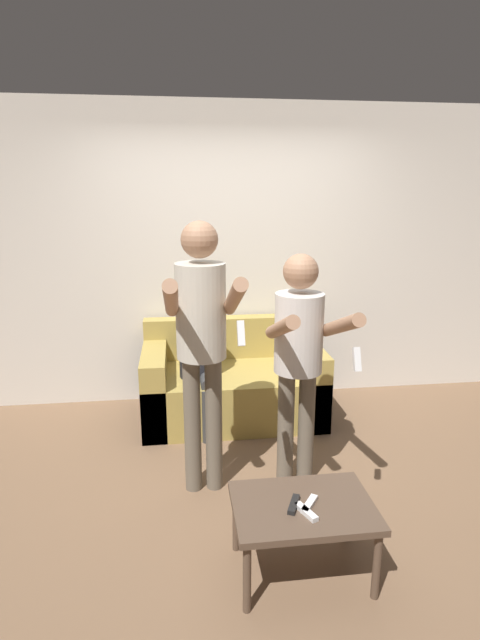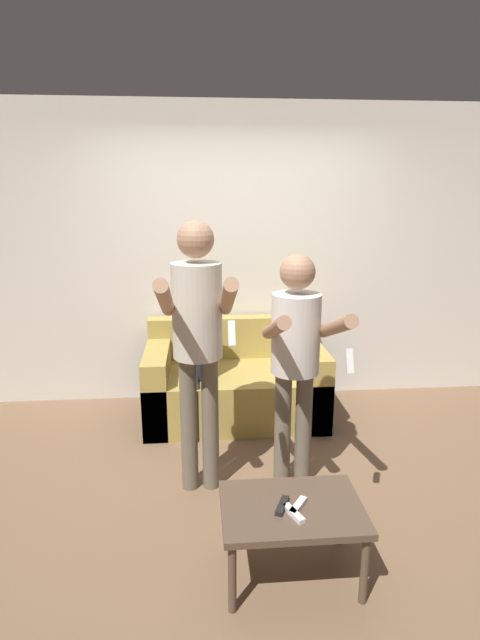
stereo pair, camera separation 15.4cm
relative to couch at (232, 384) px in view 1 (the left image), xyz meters
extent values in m
plane|color=brown|center=(0.04, -1.10, -0.28)|extent=(14.00, 14.00, 0.00)
cube|color=silver|center=(0.04, 0.48, 1.07)|extent=(6.40, 0.06, 2.70)
cube|color=#AD9347|center=(0.00, -0.04, -0.07)|extent=(1.53, 0.89, 0.44)
cube|color=#AD9347|center=(0.00, 0.33, 0.34)|extent=(1.53, 0.16, 0.38)
cube|color=#AD9347|center=(-0.66, -0.04, 0.04)|extent=(0.20, 0.89, 0.64)
cube|color=#AD9347|center=(0.66, -0.04, 0.04)|extent=(0.20, 0.89, 0.64)
cylinder|color=#6B6051|center=(-0.38, -1.10, 0.18)|extent=(0.11, 0.11, 0.93)
cylinder|color=#6B6051|center=(-0.24, -1.10, 0.18)|extent=(0.11, 0.11, 0.93)
cylinder|color=beige|center=(-0.31, -1.10, 0.94)|extent=(0.31, 0.31, 0.59)
sphere|color=#A87A5B|center=(-0.31, -1.10, 1.38)|extent=(0.22, 0.22, 0.22)
cylinder|color=#A87A5B|center=(-0.49, -1.38, 1.08)|extent=(0.08, 0.59, 0.33)
cylinder|color=#A87A5B|center=(-0.14, -1.38, 1.08)|extent=(0.08, 0.59, 0.33)
cube|color=white|center=(-0.14, -1.66, 0.95)|extent=(0.04, 0.08, 0.13)
cylinder|color=#6B6051|center=(0.24, -1.10, 0.12)|extent=(0.11, 0.11, 0.80)
cylinder|color=#6B6051|center=(0.38, -1.10, 0.12)|extent=(0.11, 0.11, 0.80)
cylinder|color=silver|center=(0.31, -1.10, 0.78)|extent=(0.31, 0.31, 0.51)
sphere|color=#A87A5B|center=(0.31, -1.10, 1.17)|extent=(0.22, 0.22, 0.22)
cylinder|color=#A87A5B|center=(0.13, -1.38, 0.90)|extent=(0.08, 0.60, 0.29)
cylinder|color=#A87A5B|center=(0.49, -1.38, 0.90)|extent=(0.08, 0.60, 0.29)
cube|color=white|center=(0.49, -1.66, 0.79)|extent=(0.04, 0.07, 0.13)
cylinder|color=#383838|center=(-0.37, -0.46, -0.07)|extent=(0.11, 0.11, 0.44)
cylinder|color=#383838|center=(-0.24, -0.46, -0.07)|extent=(0.11, 0.11, 0.44)
cylinder|color=#383838|center=(-0.37, -0.30, 0.18)|extent=(0.11, 0.32, 0.11)
cylinder|color=#383838|center=(-0.24, -0.30, 0.18)|extent=(0.11, 0.32, 0.11)
cylinder|color=#232328|center=(-0.30, -0.14, 0.40)|extent=(0.30, 0.30, 0.50)
sphere|color=brown|center=(-0.30, -0.14, 0.78)|extent=(0.22, 0.22, 0.22)
cube|color=brown|center=(0.15, -1.94, 0.10)|extent=(0.72, 0.51, 0.04)
cylinder|color=brown|center=(-0.17, -2.15, -0.10)|extent=(0.04, 0.04, 0.37)
cylinder|color=brown|center=(0.46, -2.15, -0.10)|extent=(0.04, 0.04, 0.37)
cylinder|color=brown|center=(-0.17, -1.72, -0.10)|extent=(0.04, 0.04, 0.37)
cylinder|color=brown|center=(0.46, -1.72, -0.10)|extent=(0.04, 0.04, 0.37)
cube|color=white|center=(0.14, -2.02, 0.13)|extent=(0.09, 0.15, 0.02)
cube|color=white|center=(0.17, -1.96, 0.13)|extent=(0.12, 0.14, 0.02)
cube|color=black|center=(0.09, -1.95, 0.13)|extent=(0.09, 0.15, 0.02)
camera|label=1|loc=(-0.45, -4.08, 1.66)|focal=28.00mm
camera|label=2|loc=(-0.30, -4.10, 1.66)|focal=28.00mm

